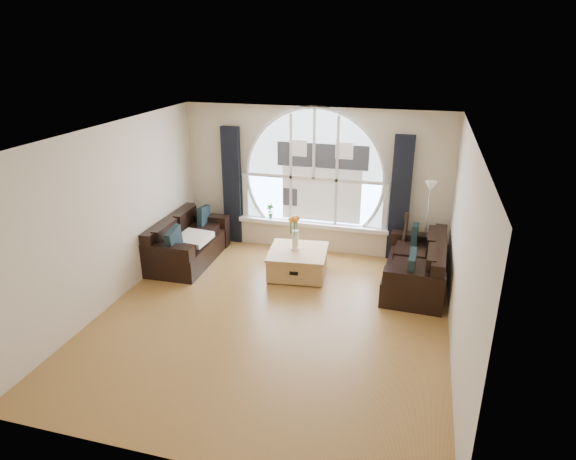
{
  "coord_description": "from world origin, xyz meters",
  "views": [
    {
      "loc": [
        1.89,
        -5.99,
        3.85
      ],
      "look_at": [
        0.0,
        0.9,
        1.05
      ],
      "focal_mm": 30.82,
      "sensor_mm": 36.0,
      "label": 1
    }
  ],
  "objects_px": {
    "vase_flowers": "(295,228)",
    "floor_lamp": "(426,226)",
    "guitar": "(404,239)",
    "coffee_chest": "(298,261)",
    "sofa_right": "(415,264)",
    "potted_plant": "(270,211)",
    "sofa_left": "(188,240)"
  },
  "relations": [
    {
      "from": "floor_lamp",
      "to": "potted_plant",
      "type": "height_order",
      "value": "floor_lamp"
    },
    {
      "from": "sofa_right",
      "to": "vase_flowers",
      "type": "bearing_deg",
      "value": -176.94
    },
    {
      "from": "sofa_left",
      "to": "vase_flowers",
      "type": "bearing_deg",
      "value": -0.58
    },
    {
      "from": "coffee_chest",
      "to": "sofa_left",
      "type": "bearing_deg",
      "value": 173.27
    },
    {
      "from": "sofa_left",
      "to": "guitar",
      "type": "height_order",
      "value": "guitar"
    },
    {
      "from": "sofa_right",
      "to": "floor_lamp",
      "type": "height_order",
      "value": "floor_lamp"
    },
    {
      "from": "sofa_right",
      "to": "potted_plant",
      "type": "distance_m",
      "value": 3.01
    },
    {
      "from": "vase_flowers",
      "to": "floor_lamp",
      "type": "distance_m",
      "value": 2.27
    },
    {
      "from": "vase_flowers",
      "to": "guitar",
      "type": "height_order",
      "value": "vase_flowers"
    },
    {
      "from": "sofa_right",
      "to": "potted_plant",
      "type": "xyz_separation_m",
      "value": [
        -2.8,
        1.06,
        0.29
      ]
    },
    {
      "from": "floor_lamp",
      "to": "sofa_right",
      "type": "bearing_deg",
      "value": -100.08
    },
    {
      "from": "sofa_left",
      "to": "sofa_right",
      "type": "relative_size",
      "value": 1.0
    },
    {
      "from": "potted_plant",
      "to": "sofa_left",
      "type": "bearing_deg",
      "value": -137.55
    },
    {
      "from": "coffee_chest",
      "to": "guitar",
      "type": "distance_m",
      "value": 1.92
    },
    {
      "from": "floor_lamp",
      "to": "potted_plant",
      "type": "xyz_separation_m",
      "value": [
        -2.93,
        0.33,
        -0.11
      ]
    },
    {
      "from": "coffee_chest",
      "to": "guitar",
      "type": "xyz_separation_m",
      "value": [
        1.73,
        0.79,
        0.29
      ]
    },
    {
      "from": "sofa_right",
      "to": "guitar",
      "type": "height_order",
      "value": "guitar"
    },
    {
      "from": "sofa_left",
      "to": "sofa_right",
      "type": "distance_m",
      "value": 4.02
    },
    {
      "from": "floor_lamp",
      "to": "guitar",
      "type": "relative_size",
      "value": 1.51
    },
    {
      "from": "sofa_left",
      "to": "potted_plant",
      "type": "relative_size",
      "value": 6.26
    },
    {
      "from": "floor_lamp",
      "to": "guitar",
      "type": "distance_m",
      "value": 0.44
    },
    {
      "from": "coffee_chest",
      "to": "vase_flowers",
      "type": "xyz_separation_m",
      "value": [
        -0.06,
        0.05,
        0.59
      ]
    },
    {
      "from": "sofa_right",
      "to": "guitar",
      "type": "xyz_separation_m",
      "value": [
        -0.22,
        0.71,
        0.13
      ]
    },
    {
      "from": "sofa_left",
      "to": "potted_plant",
      "type": "xyz_separation_m",
      "value": [
        1.22,
        1.12,
        0.29
      ]
    },
    {
      "from": "sofa_right",
      "to": "potted_plant",
      "type": "height_order",
      "value": "potted_plant"
    },
    {
      "from": "sofa_left",
      "to": "floor_lamp",
      "type": "height_order",
      "value": "floor_lamp"
    },
    {
      "from": "vase_flowers",
      "to": "floor_lamp",
      "type": "bearing_deg",
      "value": 19.44
    },
    {
      "from": "vase_flowers",
      "to": "guitar",
      "type": "bearing_deg",
      "value": 22.45
    },
    {
      "from": "floor_lamp",
      "to": "potted_plant",
      "type": "relative_size",
      "value": 5.56
    },
    {
      "from": "guitar",
      "to": "sofa_right",
      "type": "bearing_deg",
      "value": -52.55
    },
    {
      "from": "floor_lamp",
      "to": "guitar",
      "type": "height_order",
      "value": "floor_lamp"
    },
    {
      "from": "sofa_left",
      "to": "vase_flowers",
      "type": "height_order",
      "value": "vase_flowers"
    }
  ]
}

